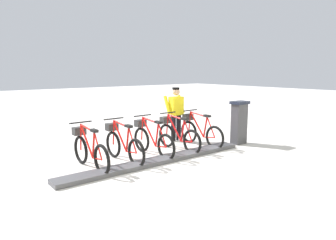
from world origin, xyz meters
TOP-DOWN VIEW (x-y plane):
  - ground_plane at (0.00, 0.00)m, footprint 60.00×60.00m
  - dock_rail_base at (0.00, 0.00)m, footprint 0.44×5.08m
  - payment_kiosk at (0.05, -3.01)m, footprint 0.36×0.52m
  - bike_docked_0 at (0.62, -1.94)m, footprint 1.72×0.54m
  - bike_docked_1 at (0.62, -1.08)m, footprint 1.72×0.54m
  - bike_docked_2 at (0.62, -0.23)m, footprint 1.72×0.54m
  - bike_docked_3 at (0.62, 0.63)m, footprint 1.72×0.54m
  - bike_docked_4 at (0.62, 1.48)m, footprint 1.72×0.54m
  - worker_near_rack at (1.51, -1.78)m, footprint 0.49×0.64m

SIDE VIEW (x-z plane):
  - ground_plane at x=0.00m, z-range 0.00..0.00m
  - dock_rail_base at x=0.00m, z-range 0.00..0.10m
  - bike_docked_0 at x=0.62m, z-range -0.08..0.94m
  - bike_docked_1 at x=0.62m, z-range -0.08..0.94m
  - bike_docked_2 at x=0.62m, z-range -0.08..0.94m
  - bike_docked_3 at x=0.62m, z-range -0.08..0.94m
  - bike_docked_4 at x=0.62m, z-range -0.08..0.94m
  - payment_kiosk at x=0.05m, z-range 0.03..1.31m
  - worker_near_rack at x=1.51m, z-range 0.08..1.74m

